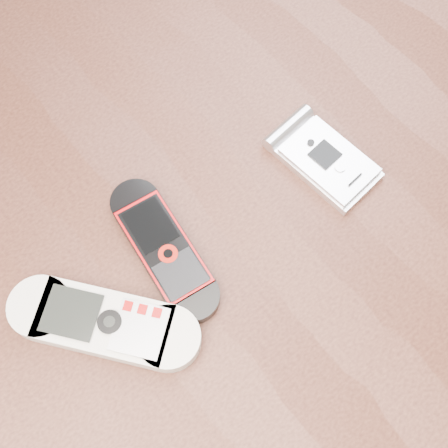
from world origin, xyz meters
The scene contains 5 objects.
ground centered at (0.00, 0.00, 0.00)m, with size 4.00×4.00×0.00m, color #472B19.
table centered at (0.00, 0.00, 0.64)m, with size 1.20×0.80×0.75m.
nokia_white centered at (-0.13, -0.01, 0.76)m, with size 0.05×0.17×0.02m, color beige.
nokia_black_red centered at (-0.05, 0.02, 0.76)m, with size 0.05×0.15×0.01m, color black.
motorola_razr centered at (0.12, -0.01, 0.76)m, with size 0.06×0.11×0.02m, color silver.
Camera 1 is at (-0.13, -0.17, 1.27)m, focal length 50.00 mm.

